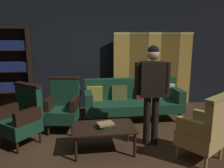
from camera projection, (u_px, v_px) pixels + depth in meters
ground_plane at (119, 151)px, 3.88m from camera, size 10.00×10.00×0.00m
back_wall at (103, 53)px, 5.94m from camera, size 7.20×0.10×2.80m
folding_screen at (154, 69)px, 6.06m from camera, size 2.15×0.30×1.90m
bookshelf at (12, 69)px, 5.47m from camera, size 0.90×0.32×2.05m
velvet_couch at (132, 99)px, 5.26m from camera, size 2.12×0.78×0.88m
coffee_table at (104, 129)px, 3.81m from camera, size 1.00×0.64×0.42m
armchair_gilt_accent at (205, 130)px, 3.50m from camera, size 0.80×0.80×1.04m
armchair_wing_left at (22, 117)px, 4.05m from camera, size 0.81×0.81×1.04m
armchair_wing_right at (64, 106)px, 4.62m from camera, size 0.68×0.68×1.04m
standing_figure at (152, 87)px, 3.91m from camera, size 0.59×0.25×1.70m
potted_plant at (69, 93)px, 5.58m from camera, size 0.55×0.55×0.85m
book_green_cloth at (105, 126)px, 3.77m from camera, size 0.19×0.16×0.04m
book_tan_leather at (105, 124)px, 3.76m from camera, size 0.29×0.24×0.04m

